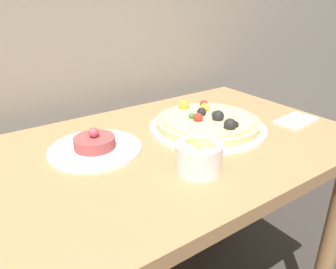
# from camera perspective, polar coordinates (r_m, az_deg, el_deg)

# --- Properties ---
(dining_table) EXTENTS (1.27, 0.67, 0.78)m
(dining_table) POSITION_cam_1_polar(r_m,az_deg,el_deg) (0.92, -4.93, -9.96)
(dining_table) COLOR #AD7F51
(dining_table) RESTS_ON ground_plane
(pizza_plate) EXTENTS (0.35, 0.35, 0.07)m
(pizza_plate) POSITION_cam_1_polar(r_m,az_deg,el_deg) (1.00, 6.93, 2.00)
(pizza_plate) COLOR white
(pizza_plate) RESTS_ON dining_table
(tartare_plate) EXTENTS (0.24, 0.24, 0.07)m
(tartare_plate) POSITION_cam_1_polar(r_m,az_deg,el_deg) (0.88, -12.61, -2.03)
(tartare_plate) COLOR white
(tartare_plate) RESTS_ON dining_table
(small_bowl) EXTENTS (0.11, 0.11, 0.08)m
(small_bowl) POSITION_cam_1_polar(r_m,az_deg,el_deg) (0.76, 5.53, -3.60)
(small_bowl) COLOR white
(small_bowl) RESTS_ON dining_table
(napkin) EXTENTS (0.15, 0.10, 0.01)m
(napkin) POSITION_cam_1_polar(r_m,az_deg,el_deg) (1.13, 21.41, 2.29)
(napkin) COLOR white
(napkin) RESTS_ON dining_table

